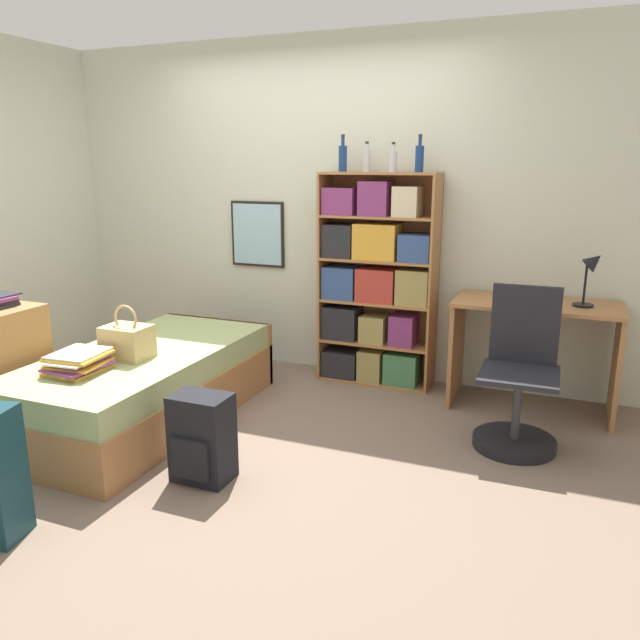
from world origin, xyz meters
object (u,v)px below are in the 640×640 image
Objects in this scene: bed at (147,385)px; bottle_brown at (367,160)px; handbag at (127,341)px; desk at (535,337)px; bookcase at (375,284)px; desk_lamp at (592,270)px; bottle_clear at (393,161)px; desk_chair at (518,396)px; bottle_blue at (420,158)px; book_stack_on_bed at (78,362)px; backpack at (202,438)px; bottle_green at (343,158)px.

bed is 8.81× the size of bottle_brown.
handbag is 0.32× the size of desk.
bed is 0.39m from handbag.
bottle_brown reaches higher than bookcase.
bookcase is 1.51m from desk_lamp.
bottle_clear is at bearing -10.51° from bookcase.
desk_chair is (-0.04, -0.63, -0.21)m from desk.
handbag is 0.21× the size of bookcase.
book_stack_on_bed is at bearing -131.49° from bottle_blue.
backpack is (-1.86, -1.70, -0.76)m from desk_lamp.
bottle_clear is 0.55× the size of desk_lamp.
desk_chair reaches higher than handbag.
backpack is (-0.50, -1.81, -1.43)m from bottle_clear.
handbag is at bearing -135.75° from bottle_blue.
bottle_brown is at bearing 81.38° from backpack.
bookcase is (1.15, 1.43, 0.19)m from handbag.
desk is (0.86, -0.11, -1.18)m from bottle_blue.
bottle_green is 0.55× the size of backpack.
bed is at bearing -167.23° from desk_chair.
bottle_clear is 0.19× the size of desk.
bookcase is (1.17, 1.26, 0.54)m from bed.
desk_chair is (1.02, -0.72, -1.37)m from bottle_clear.
bottle_clear is at bearing 175.68° from desk_lamp.
bookcase is at bearing 178.27° from bottle_blue.
bookcase is at bearing -22.64° from bottle_brown.
bottle_brown is 2.38m from backpack.
bookcase is at bearing 51.18° from handbag.
bookcase is at bearing 54.82° from book_stack_on_bed.
bottle_blue is at bearing 138.57° from desk_chair.
bookcase is 0.96m from bottle_green.
desk_lamp is 2.63m from backpack.
bookcase is 1.94m from backpack.
bottle_brown is at bearing 57.47° from book_stack_on_bed.
bookcase is 7.72× the size of bottle_clear.
handbag is 1.59× the size of bottle_brown.
bottle_green is at bearing -168.16° from bottle_brown.
bed is 9.16× the size of bottle_clear.
bookcase is 1.21m from desk.
backpack is at bearing -26.98° from handbag.
desk_chair is at bearing 12.77° from bed.
desk reaches higher than backpack.
bottle_brown is at bearing 54.25° from handbag.
desk is (2.34, 1.15, 0.28)m from bed.
bottle_blue is 1.77m from desk_chair.
bottle_green is 0.24× the size of desk.
bottle_green is 2.34m from backpack.
bottle_blue is 1.46m from desk.
bottle_brown is (1.07, 1.30, 1.44)m from bed.
bookcase is 7.43× the size of bottle_brown.
bottle_blue is (1.55, 1.75, 1.16)m from book_stack_on_bed.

